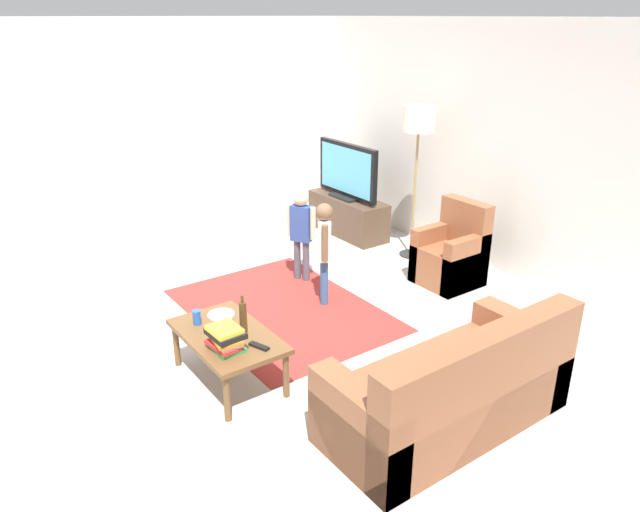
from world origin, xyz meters
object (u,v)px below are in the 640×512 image
Objects in this scene: child_center at (324,244)px; tv_remote at (259,346)px; floor_lamp at (419,127)px; bottle at (243,317)px; tv_stand at (348,216)px; book_stack at (226,339)px; child_near_tv at (301,227)px; tv at (347,171)px; soda_can at (197,317)px; armchair at (453,257)px; couch at (455,394)px; plate at (221,315)px; coffee_table at (228,339)px.

child_center is 6.14× the size of tv_remote.
floor_lamp is 5.62× the size of bottle.
book_stack is (2.38, -3.01, 0.27)m from tv_stand.
child_center is at bearing 120.44° from book_stack.
child_near_tv is at bearing -96.78° from floor_lamp.
book_stack is (2.38, -2.98, -0.33)m from tv.
floor_lamp is 10.47× the size of tv_remote.
soda_can is (-0.33, -0.24, -0.07)m from bottle.
child_near_tv is 3.20× the size of bottle.
bottle is at bearing -83.00° from armchair.
tv is at bearing 179.44° from armchair.
child_near_tv is 0.60m from child_center.
child_center reaches higher than couch.
child_center is (0.59, -0.12, 0.02)m from child_near_tv.
couch is 2.00× the size of armchair.
tv reaches higher than child_center.
tv is 3.67× the size of book_stack.
plate is at bearing -55.94° from child_near_tv.
couch is 1.72× the size of child_center.
armchair is 5.29× the size of tv_remote.
armchair is 1.51m from child_center.
armchair is at bearing 95.71° from coffee_table.
tv_stand is 5.45× the size of plate.
couch is 1.45m from tv_remote.
soda_can is (-1.73, -1.12, 0.19)m from couch.
tv is 9.17× the size of soda_can.
couch is at bearing 34.46° from coffee_table.
book_stack is at bearing -138.11° from couch.
coffee_table is (1.11, -3.04, -1.17)m from floor_lamp.
child_near_tv is 0.97× the size of child_center.
plate is at bearing -152.89° from couch.
couch is at bearing 27.11° from plate.
tv_stand is at bearing 126.89° from coffee_table.
floor_lamp reaches higher than tv_stand.
couch is 6.01× the size of book_stack.
coffee_table is at bearing -52.91° from tv.
child_center is at bearing -44.65° from tv_stand.
floor_lamp is (-0.83, 0.19, 1.25)m from armchair.
coffee_table is 3.16× the size of bottle.
floor_lamp is at bearing 166.95° from armchair.
tv is at bearing -170.72° from floor_lamp.
couch is 1.77m from coffee_table.
child_near_tv is (0.88, -1.31, -0.24)m from tv.
book_stack is 0.49m from soda_can.
book_stack is 2.50× the size of soda_can.
book_stack is at bearing -67.24° from floor_lamp.
tv is 3.83m from book_stack.
child_near_tv is at bearing 132.87° from bottle.
book_stack is (-1.24, -1.11, 0.23)m from couch.
soda_can is at bearing -84.88° from plate.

